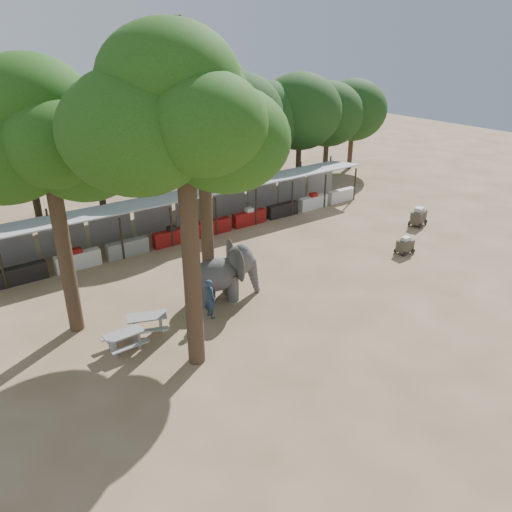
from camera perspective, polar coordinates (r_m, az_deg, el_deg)
ground at (r=21.58m, az=10.13°, el=-8.65°), size 100.00×100.00×0.00m
vendor_stalls at (r=31.13m, az=-8.14°, el=4.49°), size 28.00×2.99×2.80m
yard_tree_left at (r=20.16m, az=-23.57°, el=12.64°), size 7.10×6.90×11.02m
yard_tree_center at (r=16.34m, az=-9.13°, el=15.60°), size 7.10×6.90×12.04m
yard_tree_back at (r=21.33m, az=-6.79°, el=15.90°), size 7.10×6.90×11.36m
backdrop_trees at (r=34.53m, az=-12.78°, el=13.56°), size 46.46×5.95×8.33m
elephant at (r=23.33m, az=-3.60°, el=-1.90°), size 3.55×2.60×2.63m
handler at (r=21.99m, az=-5.29°, el=-4.85°), size 0.49×0.70×1.85m
picnic_table_near at (r=20.67m, az=-14.83°, el=-9.12°), size 1.55×1.40×0.76m
picnic_table_far at (r=21.49m, az=-12.32°, el=-7.33°), size 2.03×1.93×0.81m
cart_front at (r=29.60m, az=16.67°, el=1.19°), size 1.06×0.72×1.00m
cart_back at (r=34.22m, az=18.07°, el=4.31°), size 1.40×1.10×1.21m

